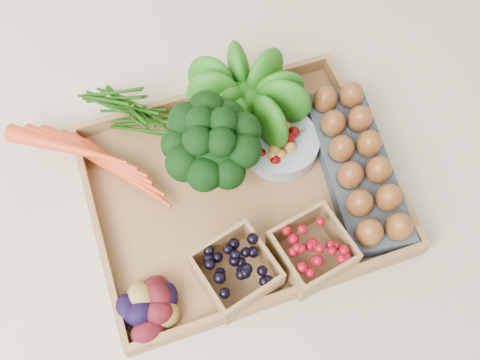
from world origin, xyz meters
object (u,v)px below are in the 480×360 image
object	(u,v)px
tray	(240,192)
cherry_bowl	(281,145)
broccoli	(213,159)
egg_carton	(356,168)

from	to	relation	value
tray	cherry_bowl	world-z (taller)	cherry_bowl
tray	cherry_bowl	distance (m)	0.12
broccoli	egg_carton	xyz separation A→B (m)	(0.26, -0.08, -0.05)
tray	cherry_bowl	bearing A→B (deg)	28.97
tray	broccoli	bearing A→B (deg)	129.25
tray	egg_carton	distance (m)	0.23
broccoli	egg_carton	distance (m)	0.27
tray	egg_carton	xyz separation A→B (m)	(0.22, -0.04, 0.03)
cherry_bowl	broccoli	bearing A→B (deg)	-174.35
egg_carton	cherry_bowl	bearing A→B (deg)	148.35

